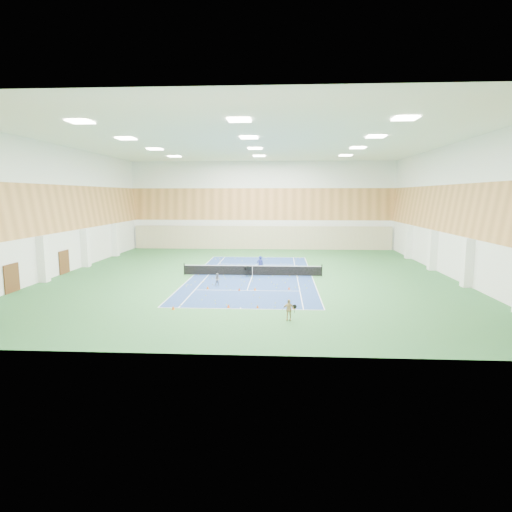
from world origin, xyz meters
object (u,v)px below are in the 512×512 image
at_px(child_court, 218,279).
at_px(ball_cart, 248,272).
at_px(child_apron, 289,310).
at_px(coach, 260,265).
at_px(tennis_net, 252,270).

xyz_separation_m(child_court, ball_cart, (2.18, 4.10, -0.05)).
height_order(child_apron, ball_cart, child_apron).
bearing_deg(ball_cart, child_court, -142.49).
bearing_deg(ball_cart, coach, 33.35).
distance_m(coach, ball_cart, 1.99).
height_order(child_court, ball_cart, child_court).
bearing_deg(tennis_net, child_court, -118.50).
xyz_separation_m(coach, ball_cart, (-1.04, -1.65, -0.38)).
bearing_deg(child_court, child_apron, -71.92).
distance_m(coach, child_apron, 15.45).
relative_size(tennis_net, child_apron, 10.12).
bearing_deg(ball_cart, child_apron, -100.20).
xyz_separation_m(tennis_net, child_apron, (3.10, -14.20, 0.08)).
xyz_separation_m(tennis_net, ball_cart, (-0.38, -0.60, -0.08)).
bearing_deg(child_apron, child_court, 126.44).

